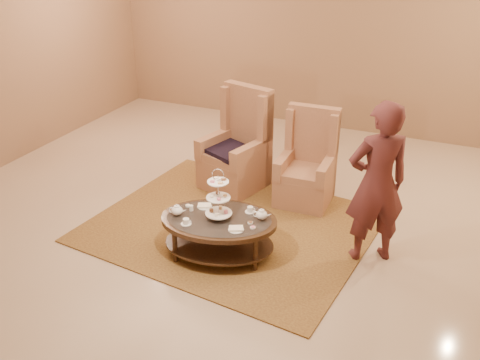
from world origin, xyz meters
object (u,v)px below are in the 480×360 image
at_px(person, 377,184).
at_px(armchair_left, 238,154).
at_px(tea_table, 219,225).
at_px(armchair_right, 307,171).

bearing_deg(person, armchair_left, -59.86).
bearing_deg(armchair_left, tea_table, -57.17).
height_order(armchair_left, armchair_right, armchair_left).
bearing_deg(armchair_left, person, -11.24).
relative_size(tea_table, armchair_right, 1.16).
bearing_deg(armchair_right, tea_table, -108.21).
height_order(armchair_right, person, person).
relative_size(armchair_left, person, 0.77).
distance_m(tea_table, armchair_left, 1.71).
height_order(tea_table, armchair_right, armchair_right).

